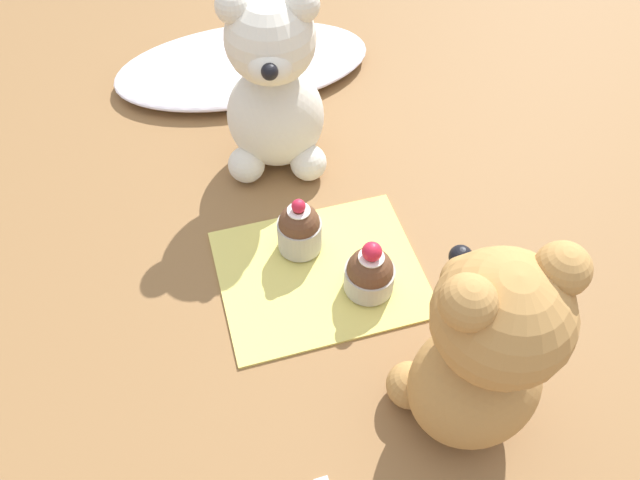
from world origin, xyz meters
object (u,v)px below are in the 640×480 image
at_px(teddy_bear_cream, 273,90).
at_px(cupcake_near_tan_bear, 370,273).
at_px(cupcake_near_cream_bear, 299,228).
at_px(teddy_bear_tan, 483,354).

height_order(teddy_bear_cream, cupcake_near_tan_bear, teddy_bear_cream).
distance_m(teddy_bear_cream, cupcake_near_tan_bear, 0.23).
xyz_separation_m(teddy_bear_cream, cupcake_near_cream_bear, (-0.01, -0.14, -0.07)).
bearing_deg(cupcake_near_tan_bear, cupcake_near_cream_bear, 127.14).
bearing_deg(teddy_bear_cream, cupcake_near_tan_bear, -65.16).
bearing_deg(cupcake_near_tan_bear, teddy_bear_tan, -76.66).
xyz_separation_m(teddy_bear_tan, cupcake_near_cream_bear, (-0.09, 0.22, -0.07)).
relative_size(teddy_bear_tan, cupcake_near_cream_bear, 3.18).
bearing_deg(cupcake_near_tan_bear, teddy_bear_cream, 101.45).
height_order(teddy_bear_cream, cupcake_near_cream_bear, teddy_bear_cream).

